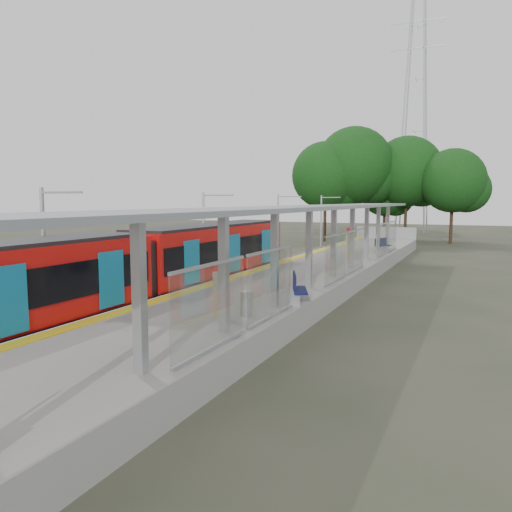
{
  "coord_description": "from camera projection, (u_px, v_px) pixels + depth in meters",
  "views": [
    {
      "loc": [
        8.91,
        -6.92,
        4.92
      ],
      "look_at": [
        -0.72,
        14.33,
        2.3
      ],
      "focal_mm": 35.0,
      "sensor_mm": 36.0,
      "label": 1
    }
  ],
  "objects": [
    {
      "name": "ground",
      "position": [
        6.0,
        436.0,
        10.46
      ],
      "size": [
        200.0,
        200.0,
        0.0
      ],
      "primitive_type": "plane",
      "color": "#474438",
      "rests_on": "ground"
    },
    {
      "name": "trackbed",
      "position": [
        238.0,
        279.0,
        30.4
      ],
      "size": [
        3.0,
        70.0,
        0.24
      ],
      "primitive_type": "cube",
      "color": "#59544C",
      "rests_on": "ground"
    },
    {
      "name": "platform",
      "position": [
        308.0,
        278.0,
        28.51
      ],
      "size": [
        6.0,
        50.0,
        1.0
      ],
      "primitive_type": "cube",
      "color": "gray",
      "rests_on": "ground"
    },
    {
      "name": "tactile_strip",
      "position": [
        267.0,
        266.0,
        29.5
      ],
      "size": [
        0.6,
        50.0,
        0.02
      ],
      "primitive_type": "cube",
      "color": "gold",
      "rests_on": "platform"
    },
    {
      "name": "end_fence",
      "position": [
        386.0,
        233.0,
        50.97
      ],
      "size": [
        6.0,
        0.1,
        1.2
      ],
      "primitive_type": "cube",
      "color": "#9EA0A5",
      "rests_on": "platform"
    },
    {
      "name": "train",
      "position": [
        129.0,
        269.0,
        20.93
      ],
      "size": [
        2.74,
        27.6,
        3.62
      ],
      "color": "black",
      "rests_on": "ground"
    },
    {
      "name": "canopy",
      "position": [
        316.0,
        215.0,
        23.99
      ],
      "size": [
        3.27,
        38.0,
        3.66
      ],
      "color": "#9EA0A5",
      "rests_on": "platform"
    },
    {
      "name": "pylon",
      "position": [
        415.0,
        106.0,
        74.83
      ],
      "size": [
        8.0,
        4.0,
        38.0
      ],
      "primitive_type": null,
      "color": "#9EA0A5",
      "rests_on": "ground"
    },
    {
      "name": "tree_cluster",
      "position": [
        379.0,
        174.0,
        58.89
      ],
      "size": [
        21.49,
        12.99,
        13.56
      ],
      "color": "#382316",
      "rests_on": "ground"
    },
    {
      "name": "catenary_masts",
      "position": [
        205.0,
        234.0,
        29.89
      ],
      "size": [
        2.08,
        48.16,
        5.4
      ],
      "color": "#9EA0A5",
      "rests_on": "ground"
    },
    {
      "name": "bench_mid",
      "position": [
        298.0,
        287.0,
        19.03
      ],
      "size": [
        1.13,
        1.74,
        1.14
      ],
      "rotation": [
        0.0,
        0.0,
        0.39
      ],
      "color": "#0E1249",
      "rests_on": "platform"
    },
    {
      "name": "bench_far",
      "position": [
        382.0,
        244.0,
        38.09
      ],
      "size": [
        1.06,
        1.58,
        1.04
      ],
      "rotation": [
        0.0,
        0.0,
        -0.41
      ],
      "color": "#0E1249",
      "rests_on": "platform"
    },
    {
      "name": "info_pillar_near",
      "position": [
        219.0,
        294.0,
        16.69
      ],
      "size": [
        0.4,
        0.4,
        1.8
      ],
      "rotation": [
        0.0,
        0.0,
        0.07
      ],
      "color": "beige",
      "rests_on": "platform"
    },
    {
      "name": "info_pillar_far",
      "position": [
        349.0,
        244.0,
        34.74
      ],
      "size": [
        0.45,
        0.45,
        1.99
      ],
      "rotation": [
        0.0,
        0.0,
        -0.33
      ],
      "color": "beige",
      "rests_on": "platform"
    },
    {
      "name": "litter_bin",
      "position": [
        246.0,
        304.0,
        16.91
      ],
      "size": [
        0.54,
        0.54,
        0.85
      ],
      "primitive_type": "cylinder",
      "rotation": [
        0.0,
        0.0,
        0.37
      ],
      "color": "#9EA0A5",
      "rests_on": "platform"
    }
  ]
}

